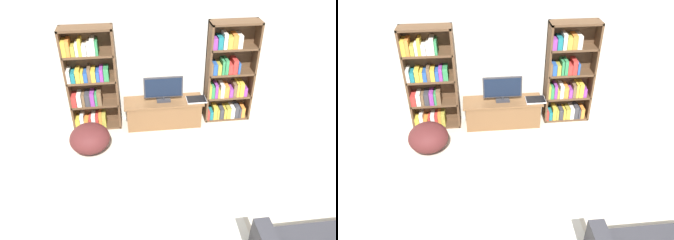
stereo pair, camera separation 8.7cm
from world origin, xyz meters
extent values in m
cube|color=silver|center=(0.00, 4.23, 1.30)|extent=(8.80, 0.06, 2.60)
cube|color=#513823|center=(-1.54, 4.03, 0.91)|extent=(0.04, 0.30, 1.83)
cube|color=#513823|center=(-0.74, 4.03, 0.91)|extent=(0.04, 0.30, 1.83)
cube|color=#513823|center=(-1.14, 4.16, 0.91)|extent=(0.84, 0.04, 1.83)
cube|color=#513823|center=(-1.14, 4.03, 1.81)|extent=(0.84, 0.30, 0.04)
cube|color=#513823|center=(-1.14, 4.03, 0.02)|extent=(0.80, 0.30, 0.04)
cube|color=gold|center=(-1.48, 4.02, 0.12)|extent=(0.08, 0.24, 0.18)
cube|color=silver|center=(-1.41, 4.02, 0.16)|extent=(0.06, 0.24, 0.25)
cube|color=orange|center=(-1.33, 4.02, 0.12)|extent=(0.07, 0.24, 0.17)
cube|color=#B72D28|center=(-1.27, 4.02, 0.13)|extent=(0.04, 0.24, 0.19)
cube|color=silver|center=(-1.21, 4.02, 0.15)|extent=(0.07, 0.24, 0.23)
cube|color=#B72D28|center=(-1.14, 4.02, 0.15)|extent=(0.05, 0.24, 0.23)
cube|color=orange|center=(-1.09, 4.02, 0.16)|extent=(0.05, 0.24, 0.25)
cube|color=#9E9333|center=(-1.02, 4.02, 0.16)|extent=(0.07, 0.24, 0.25)
cube|color=#513823|center=(-1.14, 4.03, 0.47)|extent=(0.80, 0.30, 0.04)
cube|color=#B72D28|center=(-1.48, 4.02, 0.59)|extent=(0.08, 0.24, 0.19)
cube|color=silver|center=(-1.39, 4.02, 0.60)|extent=(0.07, 0.24, 0.21)
cube|color=brown|center=(-1.32, 4.02, 0.60)|extent=(0.05, 0.24, 0.21)
cube|color=#333338|center=(-1.25, 4.02, 0.61)|extent=(0.08, 0.24, 0.23)
cube|color=#7F338C|center=(-1.17, 4.02, 0.61)|extent=(0.07, 0.24, 0.23)
cube|color=#2D7F47|center=(-1.11, 4.02, 0.60)|extent=(0.04, 0.24, 0.22)
cube|color=brown|center=(-1.05, 4.02, 0.62)|extent=(0.07, 0.24, 0.26)
cube|color=#513823|center=(-1.14, 4.03, 0.93)|extent=(0.80, 0.30, 0.04)
cube|color=silver|center=(-1.50, 4.02, 1.06)|extent=(0.05, 0.24, 0.21)
cube|color=#196B75|center=(-1.43, 4.02, 1.03)|extent=(0.07, 0.24, 0.17)
cube|color=gold|center=(-1.35, 4.02, 1.06)|extent=(0.07, 0.24, 0.21)
cube|color=gold|center=(-1.29, 4.02, 1.04)|extent=(0.04, 0.24, 0.17)
cube|color=#234C99|center=(-1.23, 4.02, 1.03)|extent=(0.06, 0.24, 0.17)
cube|color=brown|center=(-1.17, 4.02, 1.07)|extent=(0.05, 0.24, 0.23)
cube|color=gold|center=(-1.10, 4.02, 1.05)|extent=(0.07, 0.24, 0.20)
cube|color=#234C99|center=(-1.03, 4.02, 1.04)|extent=(0.06, 0.24, 0.18)
cube|color=#7F338C|center=(-0.97, 4.02, 1.06)|extent=(0.06, 0.24, 0.22)
cube|color=#2D7F47|center=(-0.89, 4.02, 1.06)|extent=(0.08, 0.24, 0.22)
cube|color=#513823|center=(-1.14, 4.03, 1.39)|extent=(0.80, 0.30, 0.04)
cube|color=gold|center=(-1.49, 4.02, 1.53)|extent=(0.06, 0.24, 0.24)
cube|color=orange|center=(-1.43, 4.02, 1.54)|extent=(0.06, 0.24, 0.26)
cube|color=#9E9333|center=(-1.36, 4.02, 1.49)|extent=(0.06, 0.24, 0.16)
cube|color=silver|center=(-1.30, 4.02, 1.51)|extent=(0.04, 0.24, 0.20)
cube|color=gold|center=(-1.25, 4.02, 1.54)|extent=(0.05, 0.24, 0.26)
cube|color=silver|center=(-1.19, 4.02, 1.49)|extent=(0.07, 0.24, 0.17)
cube|color=silver|center=(-1.12, 4.02, 1.51)|extent=(0.05, 0.24, 0.20)
cube|color=silver|center=(-1.05, 4.02, 1.54)|extent=(0.07, 0.24, 0.26)
cube|color=#2D7F47|center=(-0.99, 4.02, 1.52)|extent=(0.04, 0.24, 0.23)
cube|color=#513823|center=(0.83, 4.03, 0.91)|extent=(0.04, 0.30, 1.83)
cube|color=#513823|center=(1.63, 4.03, 0.91)|extent=(0.04, 0.30, 1.83)
cube|color=#513823|center=(1.23, 4.16, 0.91)|extent=(0.84, 0.04, 1.83)
cube|color=#513823|center=(1.23, 4.03, 1.81)|extent=(0.84, 0.30, 0.04)
cube|color=#513823|center=(1.23, 4.03, 0.02)|extent=(0.80, 0.30, 0.04)
cube|color=#B72D28|center=(0.87, 4.02, 0.13)|extent=(0.04, 0.24, 0.18)
cube|color=#196B75|center=(0.93, 4.02, 0.12)|extent=(0.06, 0.24, 0.17)
cube|color=gold|center=(1.00, 4.02, 0.16)|extent=(0.06, 0.24, 0.24)
cube|color=#9E9333|center=(1.06, 4.02, 0.14)|extent=(0.04, 0.24, 0.20)
cube|color=#333338|center=(1.12, 4.02, 0.14)|extent=(0.07, 0.24, 0.21)
cube|color=gold|center=(1.19, 4.02, 0.13)|extent=(0.04, 0.24, 0.20)
cube|color=#9E9333|center=(1.25, 4.02, 0.14)|extent=(0.08, 0.24, 0.21)
cube|color=silver|center=(1.33, 4.02, 0.15)|extent=(0.07, 0.24, 0.22)
cube|color=#333338|center=(1.40, 4.02, 0.16)|extent=(0.07, 0.24, 0.25)
cube|color=#333338|center=(1.47, 4.02, 0.13)|extent=(0.04, 0.24, 0.19)
cube|color=orange|center=(1.53, 4.02, 0.14)|extent=(0.07, 0.24, 0.20)
cube|color=#513823|center=(1.23, 4.03, 0.47)|extent=(0.80, 0.30, 0.04)
cube|color=#9E9333|center=(0.87, 4.02, 0.62)|extent=(0.04, 0.24, 0.25)
cube|color=#2D7F47|center=(0.92, 4.02, 0.60)|extent=(0.06, 0.24, 0.22)
cube|color=#7F338C|center=(0.98, 4.02, 0.62)|extent=(0.05, 0.24, 0.26)
cube|color=#9E9333|center=(1.03, 4.02, 0.57)|extent=(0.04, 0.24, 0.16)
cube|color=silver|center=(1.09, 4.02, 0.62)|extent=(0.07, 0.24, 0.24)
cube|color=orange|center=(1.17, 4.02, 0.60)|extent=(0.08, 0.24, 0.21)
cube|color=#7F338C|center=(1.25, 4.02, 0.58)|extent=(0.07, 0.24, 0.16)
cube|color=brown|center=(1.32, 4.02, 0.61)|extent=(0.06, 0.24, 0.24)
cube|color=gold|center=(1.37, 4.02, 0.62)|extent=(0.04, 0.24, 0.26)
cube|color=gold|center=(1.44, 4.02, 0.62)|extent=(0.07, 0.24, 0.26)
cube|color=#7F338C|center=(1.51, 4.02, 0.58)|extent=(0.06, 0.24, 0.17)
cube|color=#513823|center=(1.23, 4.03, 0.93)|extent=(0.80, 0.30, 0.04)
cube|color=brown|center=(0.87, 4.02, 1.05)|extent=(0.04, 0.24, 0.21)
cube|color=#234C99|center=(0.92, 4.02, 1.05)|extent=(0.07, 0.24, 0.19)
cube|color=#9E9333|center=(1.00, 4.02, 1.04)|extent=(0.06, 0.24, 0.18)
cube|color=#2D7F47|center=(1.06, 4.02, 1.07)|extent=(0.04, 0.24, 0.25)
cube|color=#2D7F47|center=(1.12, 4.02, 1.08)|extent=(0.06, 0.24, 0.25)
cube|color=#B72D28|center=(1.19, 4.02, 1.04)|extent=(0.07, 0.24, 0.18)
cube|color=#B72D28|center=(1.27, 4.02, 1.07)|extent=(0.08, 0.24, 0.25)
cube|color=#234C99|center=(1.34, 4.02, 1.05)|extent=(0.04, 0.24, 0.19)
cube|color=#513823|center=(1.23, 4.03, 1.39)|extent=(0.80, 0.30, 0.04)
cube|color=#7F338C|center=(0.89, 4.02, 1.50)|extent=(0.08, 0.24, 0.19)
cube|color=#196B75|center=(0.97, 4.02, 1.51)|extent=(0.08, 0.24, 0.20)
cube|color=silver|center=(1.05, 4.02, 1.54)|extent=(0.06, 0.24, 0.26)
cube|color=#9E9333|center=(1.13, 4.02, 1.51)|extent=(0.08, 0.24, 0.20)
cube|color=orange|center=(1.22, 4.02, 1.52)|extent=(0.08, 0.24, 0.23)
cube|color=silver|center=(1.30, 4.02, 1.52)|extent=(0.08, 0.24, 0.22)
cube|color=brown|center=(0.04, 3.95, 0.23)|extent=(1.31, 0.42, 0.46)
cube|color=brown|center=(0.04, 3.95, 0.47)|extent=(1.39, 0.45, 0.04)
cube|color=#2D2D33|center=(0.04, 3.95, 0.51)|extent=(0.24, 0.16, 0.03)
cylinder|color=#2D2D33|center=(0.04, 3.95, 0.55)|extent=(0.04, 0.04, 0.05)
cube|color=#2D2D33|center=(0.04, 3.95, 0.76)|extent=(0.67, 0.04, 0.38)
cube|color=black|center=(0.04, 3.93, 0.76)|extent=(0.63, 0.00, 0.34)
cube|color=silver|center=(0.62, 3.89, 0.50)|extent=(0.34, 0.25, 0.02)
cube|color=black|center=(0.62, 3.89, 0.52)|extent=(0.33, 0.24, 0.00)
cube|color=beige|center=(-0.10, 2.14, 0.01)|extent=(1.86, 1.92, 0.02)
ellipsoid|color=#4C1E1E|center=(-1.22, 3.36, 0.23)|extent=(0.65, 0.65, 0.45)
camera|label=1|loc=(-0.48, -0.95, 3.47)|focal=35.00mm
camera|label=2|loc=(-0.39, -0.96, 3.47)|focal=35.00mm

